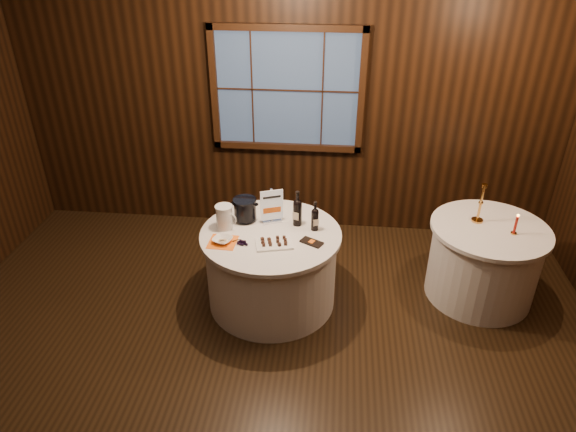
# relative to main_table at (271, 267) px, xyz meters

# --- Properties ---
(ground) EXTENTS (6.00, 6.00, 0.00)m
(ground) POSITION_rel_main_table_xyz_m (0.00, -1.00, -0.39)
(ground) COLOR black
(ground) RESTS_ON ground
(back_wall) EXTENTS (6.00, 0.10, 3.00)m
(back_wall) POSITION_rel_main_table_xyz_m (0.00, 1.48, 1.16)
(back_wall) COLOR black
(back_wall) RESTS_ON ground
(main_table) EXTENTS (1.28, 1.28, 0.77)m
(main_table) POSITION_rel_main_table_xyz_m (0.00, 0.00, 0.00)
(main_table) COLOR white
(main_table) RESTS_ON ground
(side_table) EXTENTS (1.08, 1.08, 0.77)m
(side_table) POSITION_rel_main_table_xyz_m (2.00, 0.30, 0.00)
(side_table) COLOR white
(side_table) RESTS_ON ground
(sign_stand) EXTENTS (0.20, 0.16, 0.34)m
(sign_stand) POSITION_rel_main_table_xyz_m (-0.02, 0.19, 0.50)
(sign_stand) COLOR silver
(sign_stand) RESTS_ON main_table
(port_bottle_left) EXTENTS (0.08, 0.09, 0.34)m
(port_bottle_left) POSITION_rel_main_table_xyz_m (0.23, 0.17, 0.53)
(port_bottle_left) COLOR black
(port_bottle_left) RESTS_ON main_table
(port_bottle_right) EXTENTS (0.07, 0.08, 0.28)m
(port_bottle_right) POSITION_rel_main_table_xyz_m (0.39, 0.09, 0.51)
(port_bottle_right) COLOR black
(port_bottle_right) RESTS_ON main_table
(ice_bucket) EXTENTS (0.22, 0.22, 0.22)m
(ice_bucket) POSITION_rel_main_table_xyz_m (-0.26, 0.19, 0.50)
(ice_bucket) COLOR black
(ice_bucket) RESTS_ON main_table
(chocolate_plate) EXTENTS (0.36, 0.28, 0.05)m
(chocolate_plate) POSITION_rel_main_table_xyz_m (0.06, -0.19, 0.40)
(chocolate_plate) COLOR white
(chocolate_plate) RESTS_ON main_table
(chocolate_box) EXTENTS (0.22, 0.18, 0.02)m
(chocolate_box) POSITION_rel_main_table_xyz_m (0.38, -0.13, 0.39)
(chocolate_box) COLOR black
(chocolate_box) RESTS_ON main_table
(grape_bunch) EXTENTS (0.17, 0.10, 0.04)m
(grape_bunch) POSITION_rel_main_table_xyz_m (-0.22, -0.20, 0.40)
(grape_bunch) COLOR black
(grape_bunch) RESTS_ON main_table
(glass_pitcher) EXTENTS (0.21, 0.16, 0.23)m
(glass_pitcher) POSITION_rel_main_table_xyz_m (-0.42, 0.04, 0.50)
(glass_pitcher) COLOR silver
(glass_pitcher) RESTS_ON main_table
(orange_napkin) EXTENTS (0.25, 0.25, 0.00)m
(orange_napkin) POSITION_rel_main_table_xyz_m (-0.40, -0.20, 0.38)
(orange_napkin) COLOR orange
(orange_napkin) RESTS_ON main_table
(cracker_bowl) EXTENTS (0.21, 0.21, 0.04)m
(cracker_bowl) POSITION_rel_main_table_xyz_m (-0.40, -0.20, 0.41)
(cracker_bowl) COLOR white
(cracker_bowl) RESTS_ON orange_napkin
(brass_candlestick) EXTENTS (0.11, 0.11, 0.38)m
(brass_candlestick) POSITION_rel_main_table_xyz_m (1.89, 0.40, 0.52)
(brass_candlestick) COLOR #C88D3E
(brass_candlestick) RESTS_ON side_table
(red_candle) EXTENTS (0.05, 0.05, 0.20)m
(red_candle) POSITION_rel_main_table_xyz_m (2.17, 0.20, 0.46)
(red_candle) COLOR #C88D3E
(red_candle) RESTS_ON side_table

